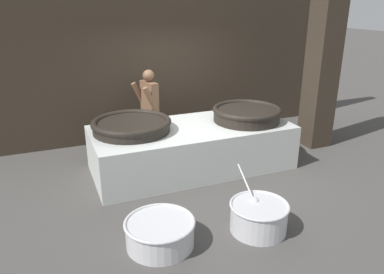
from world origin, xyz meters
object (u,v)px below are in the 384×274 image
(giant_wok_far, at_px, (247,113))
(prep_bowl_vegetables, at_px, (259,216))
(giant_wok_near, at_px, (132,125))
(prep_bowl_meat, at_px, (160,232))
(cook, at_px, (149,107))

(giant_wok_far, xyz_separation_m, prep_bowl_vegetables, (-1.03, -2.17, -0.73))
(giant_wok_far, bearing_deg, giant_wok_near, 173.91)
(prep_bowl_vegetables, bearing_deg, prep_bowl_meat, 171.99)
(giant_wok_far, height_order, cook, cook)
(cook, xyz_separation_m, prep_bowl_vegetables, (0.51, -3.46, -0.69))
(giant_wok_near, relative_size, prep_bowl_vegetables, 1.33)
(giant_wok_far, distance_m, prep_bowl_meat, 3.19)
(prep_bowl_meat, bearing_deg, cook, 75.58)
(giant_wok_near, distance_m, giant_wok_far, 2.18)
(cook, bearing_deg, prep_bowl_vegetables, 86.09)
(giant_wok_near, relative_size, prep_bowl_meat, 1.52)
(giant_wok_near, height_order, prep_bowl_vegetables, giant_wok_near)
(cook, xyz_separation_m, prep_bowl_meat, (-0.84, -3.27, -0.71))
(giant_wok_far, xyz_separation_m, prep_bowl_meat, (-2.38, -1.98, -0.76))
(giant_wok_far, relative_size, prep_bowl_vegetables, 1.23)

